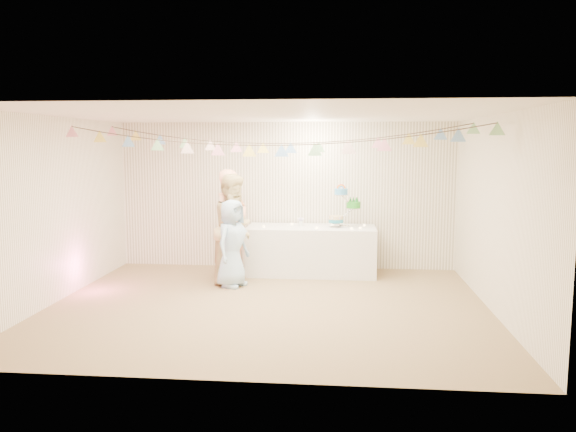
# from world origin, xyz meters

# --- Properties ---
(floor) EXTENTS (6.00, 6.00, 0.00)m
(floor) POSITION_xyz_m (0.00, 0.00, 0.00)
(floor) COLOR olive
(floor) RESTS_ON ground
(ceiling) EXTENTS (6.00, 6.00, 0.00)m
(ceiling) POSITION_xyz_m (0.00, 0.00, 2.60)
(ceiling) COLOR silver
(ceiling) RESTS_ON ground
(back_wall) EXTENTS (6.00, 6.00, 0.00)m
(back_wall) POSITION_xyz_m (0.00, 2.50, 1.30)
(back_wall) COLOR white
(back_wall) RESTS_ON ground
(front_wall) EXTENTS (6.00, 6.00, 0.00)m
(front_wall) POSITION_xyz_m (0.00, -2.50, 1.30)
(front_wall) COLOR white
(front_wall) RESTS_ON ground
(left_wall) EXTENTS (5.00, 5.00, 0.00)m
(left_wall) POSITION_xyz_m (-3.00, 0.00, 1.30)
(left_wall) COLOR white
(left_wall) RESTS_ON ground
(right_wall) EXTENTS (5.00, 5.00, 0.00)m
(right_wall) POSITION_xyz_m (3.00, 0.00, 1.30)
(right_wall) COLOR white
(right_wall) RESTS_ON ground
(table) EXTENTS (2.18, 0.87, 0.82)m
(table) POSITION_xyz_m (0.49, 2.00, 0.41)
(table) COLOR white
(table) RESTS_ON floor
(cake_stand) EXTENTS (0.60, 0.35, 0.67)m
(cake_stand) POSITION_xyz_m (1.04, 2.05, 1.09)
(cake_stand) COLOR silver
(cake_stand) RESTS_ON table
(cake_bottom) EXTENTS (0.31, 0.31, 0.15)m
(cake_bottom) POSITION_xyz_m (0.89, 1.99, 0.84)
(cake_bottom) COLOR teal
(cake_bottom) RESTS_ON cake_stand
(cake_middle) EXTENTS (0.27, 0.27, 0.22)m
(cake_middle) POSITION_xyz_m (1.22, 2.14, 1.11)
(cake_middle) COLOR #228B1E
(cake_middle) RESTS_ON cake_stand
(cake_top_tier) EXTENTS (0.25, 0.25, 0.19)m
(cake_top_tier) POSITION_xyz_m (0.98, 2.02, 1.38)
(cake_top_tier) COLOR #4192CE
(cake_top_tier) RESTS_ON cake_stand
(platter) EXTENTS (0.33, 0.33, 0.02)m
(platter) POSITION_xyz_m (0.01, 1.95, 0.76)
(platter) COLOR white
(platter) RESTS_ON table
(posy) EXTENTS (0.13, 0.13, 0.15)m
(posy) POSITION_xyz_m (0.30, 2.05, 0.83)
(posy) COLOR white
(posy) RESTS_ON table
(person_adult_a) EXTENTS (0.72, 0.79, 1.81)m
(person_adult_a) POSITION_xyz_m (-0.79, 1.47, 0.91)
(person_adult_a) COLOR #FDAB84
(person_adult_a) RESTS_ON floor
(person_adult_b) EXTENTS (0.89, 1.01, 1.75)m
(person_adult_b) POSITION_xyz_m (-0.70, 1.30, 0.88)
(person_adult_b) COLOR beige
(person_adult_b) RESTS_ON floor
(person_child) EXTENTS (0.67, 0.79, 1.37)m
(person_child) POSITION_xyz_m (-0.69, 1.01, 0.68)
(person_child) COLOR #A1C5E4
(person_child) RESTS_ON floor
(bunting_back) EXTENTS (5.60, 1.10, 0.40)m
(bunting_back) POSITION_xyz_m (0.00, 1.10, 2.35)
(bunting_back) COLOR pink
(bunting_back) RESTS_ON ceiling
(bunting_front) EXTENTS (5.60, 0.90, 0.36)m
(bunting_front) POSITION_xyz_m (0.00, -0.20, 2.32)
(bunting_front) COLOR #72A5E5
(bunting_front) RESTS_ON ceiling
(tealight_0) EXTENTS (0.04, 0.04, 0.03)m
(tealight_0) POSITION_xyz_m (-0.31, 1.85, 0.83)
(tealight_0) COLOR #FFD88C
(tealight_0) RESTS_ON table
(tealight_1) EXTENTS (0.04, 0.04, 0.03)m
(tealight_1) POSITION_xyz_m (0.14, 2.18, 0.83)
(tealight_1) COLOR #FFD88C
(tealight_1) RESTS_ON table
(tealight_2) EXTENTS (0.04, 0.04, 0.03)m
(tealight_2) POSITION_xyz_m (0.59, 1.78, 0.83)
(tealight_2) COLOR #FFD88C
(tealight_2) RESTS_ON table
(tealight_3) EXTENTS (0.04, 0.04, 0.03)m
(tealight_3) POSITION_xyz_m (0.84, 2.22, 0.83)
(tealight_3) COLOR #FFD88C
(tealight_3) RESTS_ON table
(tealight_4) EXTENTS (0.04, 0.04, 0.03)m
(tealight_4) POSITION_xyz_m (1.31, 1.82, 0.83)
(tealight_4) COLOR #FFD88C
(tealight_4) RESTS_ON table
(tealight_5) EXTENTS (0.04, 0.04, 0.03)m
(tealight_5) POSITION_xyz_m (1.39, 2.15, 0.83)
(tealight_5) COLOR #FFD88C
(tealight_5) RESTS_ON table
(tealight_6) EXTENTS (0.04, 0.04, 0.03)m
(tealight_6) POSITION_xyz_m (1.17, 1.76, 0.83)
(tealight_6) COLOR #FFD88C
(tealight_6) RESTS_ON table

